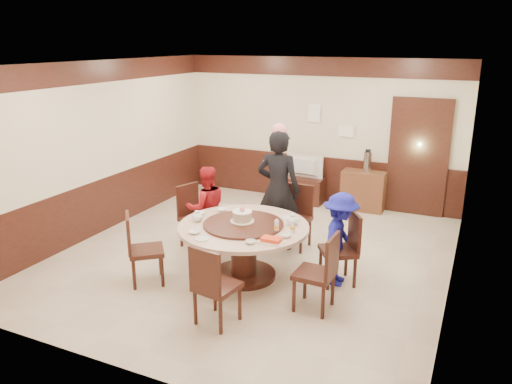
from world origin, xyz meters
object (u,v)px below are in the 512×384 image
at_px(person_standing, 278,190).
at_px(person_red, 207,208).
at_px(tv_stand, 302,190).
at_px(banquet_table, 244,240).
at_px(thermos, 367,162).
at_px(person_blue, 340,239).
at_px(shrimp_platter, 271,240).
at_px(side_cabinet, 363,191).
at_px(birthday_cake, 242,216).
at_px(television, 303,167).

distance_m(person_standing, person_red, 1.13).
relative_size(person_red, tv_stand, 1.53).
bearing_deg(banquet_table, thermos, 76.12).
bearing_deg(person_blue, person_standing, 54.02).
bearing_deg(shrimp_platter, person_red, 145.24).
bearing_deg(person_red, tv_stand, -143.11).
relative_size(shrimp_platter, side_cabinet, 0.38).
relative_size(person_standing, tv_stand, 2.18).
xyz_separation_m(banquet_table, person_red, (-0.95, 0.67, 0.12)).
bearing_deg(shrimp_platter, person_standing, 109.37).
relative_size(banquet_table, shrimp_platter, 5.83).
relative_size(person_blue, birthday_cake, 3.90).
height_order(person_standing, birthday_cake, person_standing).
bearing_deg(thermos, person_blue, -83.34).
bearing_deg(television, person_blue, 122.91).
bearing_deg(person_blue, television, 25.59).
height_order(birthday_cake, side_cabinet, birthday_cake).
xyz_separation_m(person_blue, tv_stand, (-1.61, 3.09, -0.38)).
bearing_deg(person_standing, thermos, -112.94).
bearing_deg(shrimp_platter, person_blue, 48.60).
xyz_separation_m(person_standing, tv_stand, (-0.41, 2.28, -0.67)).
bearing_deg(television, thermos, -173.25).
height_order(person_red, person_blue, person_red).
distance_m(shrimp_platter, television, 3.96).
xyz_separation_m(banquet_table, birthday_cake, (-0.04, 0.05, 0.32)).
relative_size(banquet_table, person_standing, 0.94).
relative_size(person_standing, shrimp_platter, 6.17).
relative_size(banquet_table, television, 2.26).
distance_m(person_blue, shrimp_platter, 1.00).
height_order(side_cabinet, thermos, thermos).
relative_size(television, thermos, 2.03).
bearing_deg(birthday_cake, person_blue, 13.63).
relative_size(birthday_cake, tv_stand, 0.38).
xyz_separation_m(shrimp_platter, side_cabinet, (0.25, 3.87, -0.40)).
distance_m(person_standing, person_blue, 1.48).
relative_size(person_red, shrimp_platter, 4.33).
relative_size(person_standing, person_blue, 1.48).
relative_size(person_standing, thermos, 4.87).
bearing_deg(side_cabinet, person_blue, -82.61).
bearing_deg(person_blue, shrimp_platter, 136.66).
bearing_deg(banquet_table, television, 96.42).
xyz_separation_m(tv_stand, side_cabinet, (1.21, 0.03, 0.12)).
bearing_deg(person_red, shrimp_platter, 103.61).
bearing_deg(tv_stand, thermos, 1.38).
height_order(person_standing, thermos, person_standing).
relative_size(birthday_cake, shrimp_platter, 1.07).
height_order(television, side_cabinet, television).
xyz_separation_m(person_standing, shrimp_platter, (0.55, -1.56, -0.15)).
height_order(shrimp_platter, tv_stand, shrimp_platter).
xyz_separation_m(person_standing, person_blue, (1.20, -0.81, -0.30)).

